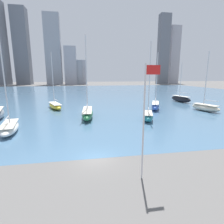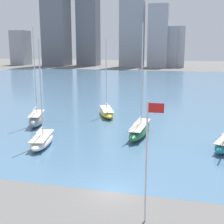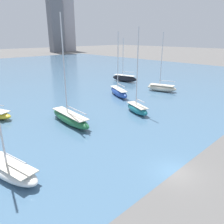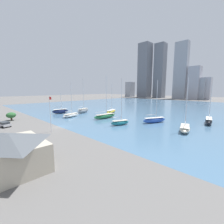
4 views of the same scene
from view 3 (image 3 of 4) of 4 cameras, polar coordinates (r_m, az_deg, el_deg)
The scene contains 7 objects.
ground_plane at distance 24.17m, azimuth 16.19°, elevation -14.88°, with size 500.00×500.00×0.00m, color #605E5B.
sailboat_teal at distance 39.69m, azimuth 6.59°, elevation 1.04°, with size 3.88×6.51×14.72m.
sailboat_black at distance 67.72m, azimuth 3.27°, elevation 8.84°, with size 3.74×8.57×12.77m.
sailboat_white at distance 24.36m, azimuth -24.97°, elevation -13.41°, with size 3.94×8.16×14.05m.
sailboat_cream at distance 56.91m, azimuth 12.85°, elevation 6.24°, with size 4.60×7.81×14.23m.
sailboat_blue at distance 50.86m, azimuth 1.76°, elevation 5.28°, with size 5.28×8.79×14.23m.
sailboat_green at distance 35.29m, azimuth -10.92°, elevation -1.48°, with size 2.81×10.34×16.40m.
Camera 3 is at (-17.97, -9.27, 13.24)m, focal length 35.00 mm.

